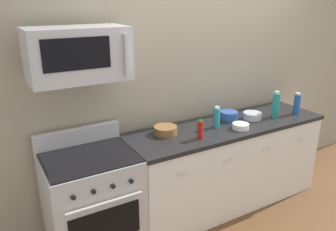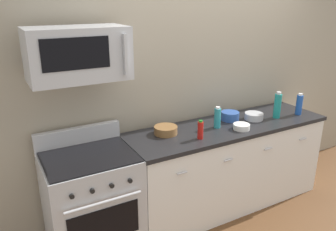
% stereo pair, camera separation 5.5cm
% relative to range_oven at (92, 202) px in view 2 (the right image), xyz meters
% --- Properties ---
extents(ground_plane, '(6.34, 6.34, 0.00)m').
position_rel_range_oven_xyz_m(ground_plane, '(1.47, -0.00, -0.47)').
color(ground_plane, brown).
extents(back_wall, '(5.28, 0.10, 2.70)m').
position_rel_range_oven_xyz_m(back_wall, '(1.47, 0.41, 0.88)').
color(back_wall, '#9E937F').
rests_on(back_wall, ground_plane).
extents(counter_unit, '(2.19, 0.66, 0.92)m').
position_rel_range_oven_xyz_m(counter_unit, '(1.47, -0.00, -0.01)').
color(counter_unit, white).
rests_on(counter_unit, ground_plane).
extents(range_oven, '(0.76, 0.69, 1.07)m').
position_rel_range_oven_xyz_m(range_oven, '(0.00, 0.00, 0.00)').
color(range_oven, '#B7BABF').
rests_on(range_oven, ground_plane).
extents(microwave, '(0.74, 0.44, 0.40)m').
position_rel_range_oven_xyz_m(microwave, '(0.00, 0.04, 1.28)').
color(microwave, '#B7BABF').
extents(bottle_sparkling_teal, '(0.08, 0.08, 0.29)m').
position_rel_range_oven_xyz_m(bottle_sparkling_teal, '(2.06, -0.08, 0.59)').
color(bottle_sparkling_teal, '#197F7A').
rests_on(bottle_sparkling_teal, countertop_slab).
extents(bottle_hot_sauce_red, '(0.05, 0.05, 0.18)m').
position_rel_range_oven_xyz_m(bottle_hot_sauce_red, '(1.01, -0.16, 0.54)').
color(bottle_hot_sauce_red, '#B21914').
rests_on(bottle_hot_sauce_red, countertop_slab).
extents(bottle_dish_soap, '(0.07, 0.07, 0.22)m').
position_rel_range_oven_xyz_m(bottle_dish_soap, '(1.32, -0.00, 0.55)').
color(bottle_dish_soap, teal).
rests_on(bottle_dish_soap, countertop_slab).
extents(bottle_soda_blue, '(0.07, 0.07, 0.24)m').
position_rel_range_oven_xyz_m(bottle_soda_blue, '(2.35, -0.12, 0.56)').
color(bottle_soda_blue, '#1E4CA5').
rests_on(bottle_soda_blue, countertop_slab).
extents(bowl_wooden_salad, '(0.22, 0.22, 0.07)m').
position_rel_range_oven_xyz_m(bowl_wooden_salad, '(0.79, 0.10, 0.49)').
color(bowl_wooden_salad, brown).
rests_on(bowl_wooden_salad, countertop_slab).
extents(bowl_blue_mixing, '(0.19, 0.19, 0.09)m').
position_rel_range_oven_xyz_m(bowl_blue_mixing, '(1.57, 0.10, 0.50)').
color(bowl_blue_mixing, '#2D519E').
rests_on(bowl_blue_mixing, countertop_slab).
extents(bowl_steel_prep, '(0.20, 0.20, 0.07)m').
position_rel_range_oven_xyz_m(bowl_steel_prep, '(1.80, -0.00, 0.49)').
color(bowl_steel_prep, '#B2B5BA').
rests_on(bowl_steel_prep, countertop_slab).
extents(bowl_white_ceramic, '(0.16, 0.16, 0.05)m').
position_rel_range_oven_xyz_m(bowl_white_ceramic, '(1.50, -0.16, 0.48)').
color(bowl_white_ceramic, white).
rests_on(bowl_white_ceramic, countertop_slab).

